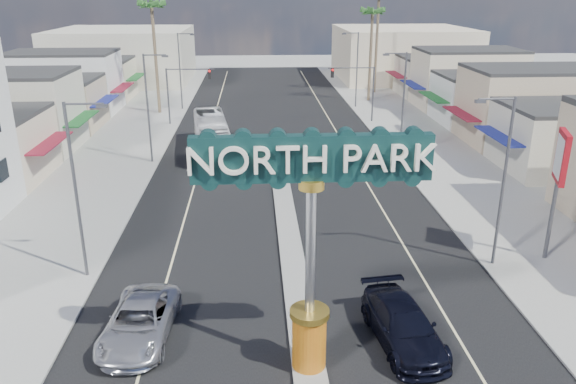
{
  "coord_description": "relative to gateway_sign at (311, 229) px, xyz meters",
  "views": [
    {
      "loc": [
        -1.91,
        -16.04,
        13.89
      ],
      "look_at": [
        -0.28,
        10.53,
        4.2
      ],
      "focal_mm": 35.0,
      "sensor_mm": 36.0,
      "label": 1
    }
  ],
  "objects": [
    {
      "name": "storefront_row_left",
      "position": [
        -24.0,
        41.02,
        -2.93
      ],
      "size": [
        12.0,
        42.0,
        6.0
      ],
      "primitive_type": "cube",
      "color": "beige",
      "rests_on": "ground"
    },
    {
      "name": "streetlight_r_near",
      "position": [
        10.43,
        8.02,
        -0.86
      ],
      "size": [
        2.03,
        0.22,
        9.0
      ],
      "color": "#47474C",
      "rests_on": "ground"
    },
    {
      "name": "palm_right_far",
      "position": [
        15.0,
        60.02,
        6.46
      ],
      "size": [
        2.6,
        2.6,
        14.1
      ],
      "color": "brown",
      "rests_on": "ground"
    },
    {
      "name": "streetlight_l_far",
      "position": [
        -10.43,
        50.02,
        -0.86
      ],
      "size": [
        2.03,
        0.22,
        9.0
      ],
      "color": "#47474C",
      "rests_on": "ground"
    },
    {
      "name": "median_island",
      "position": [
        0.0,
        12.02,
        -5.85
      ],
      "size": [
        1.3,
        30.0,
        0.16
      ],
      "primitive_type": "cube",
      "color": "gray",
      "rests_on": "ground"
    },
    {
      "name": "sidewalk_right",
      "position": [
        14.0,
        28.02,
        -5.87
      ],
      "size": [
        8.0,
        120.0,
        0.12
      ],
      "primitive_type": "cube",
      "color": "gray",
      "rests_on": "ground"
    },
    {
      "name": "road",
      "position": [
        0.0,
        28.02,
        -5.92
      ],
      "size": [
        20.0,
        120.0,
        0.01
      ],
      "primitive_type": "cube",
      "color": "black",
      "rests_on": "ground"
    },
    {
      "name": "city_bus",
      "position": [
        -5.77,
        30.98,
        -4.31
      ],
      "size": [
        4.09,
        11.87,
        3.24
      ],
      "primitive_type": "imported",
      "rotation": [
        0.0,
        0.0,
        0.12
      ],
      "color": "silver",
      "rests_on": "ground"
    },
    {
      "name": "storefront_row_right",
      "position": [
        24.0,
        41.02,
        -2.93
      ],
      "size": [
        12.0,
        42.0,
        6.0
      ],
      "primitive_type": "cube",
      "color": "#B7B29E",
      "rests_on": "ground"
    },
    {
      "name": "bank_pylon_sign",
      "position": [
        13.68,
        8.49,
        -0.51
      ],
      "size": [
        0.97,
        2.16,
        7.01
      ],
      "rotation": [
        0.0,
        0.0,
        -0.33
      ],
      "color": "#47474C",
      "rests_on": "sidewalk_right"
    },
    {
      "name": "car_parked_right",
      "position": [
        7.52,
        28.35,
        -5.09
      ],
      "size": [
        2.19,
        5.23,
        1.68
      ],
      "primitive_type": "imported",
      "rotation": [
        0.0,
        0.0,
        0.08
      ],
      "color": "silver",
      "rests_on": "ground"
    },
    {
      "name": "traffic_signal_right",
      "position": [
        9.18,
        42.02,
        -1.65
      ],
      "size": [
        5.09,
        0.45,
        6.0
      ],
      "color": "#47474C",
      "rests_on": "ground"
    },
    {
      "name": "streetlight_r_mid",
      "position": [
        10.43,
        28.02,
        -0.86
      ],
      "size": [
        2.03,
        0.22,
        9.0
      ],
      "color": "#47474C",
      "rests_on": "ground"
    },
    {
      "name": "backdrop_far_left",
      "position": [
        -22.0,
        73.02,
        -1.93
      ],
      "size": [
        20.0,
        20.0,
        8.0
      ],
      "primitive_type": "cube",
      "color": "#B7B29E",
      "rests_on": "ground"
    },
    {
      "name": "streetlight_r_far",
      "position": [
        10.43,
        50.02,
        -0.86
      ],
      "size": [
        2.03,
        0.22,
        9.0
      ],
      "color": "#47474C",
      "rests_on": "ground"
    },
    {
      "name": "backdrop_far_right",
      "position": [
        22.0,
        73.02,
        -1.93
      ],
      "size": [
        20.0,
        20.0,
        8.0
      ],
      "primitive_type": "cube",
      "color": "beige",
      "rests_on": "ground"
    },
    {
      "name": "gateway_sign",
      "position": [
        0.0,
        0.0,
        0.0
      ],
      "size": [
        8.2,
        1.5,
        9.15
      ],
      "color": "#CF540F",
      "rests_on": "median_island"
    },
    {
      "name": "suv_right",
      "position": [
        4.05,
        1.49,
        -5.1
      ],
      "size": [
        3.0,
        5.94,
        1.65
      ],
      "primitive_type": "imported",
      "rotation": [
        0.0,
        0.0,
        0.12
      ],
      "color": "black",
      "rests_on": "ground"
    },
    {
      "name": "streetlight_l_mid",
      "position": [
        -10.43,
        28.02,
        -0.86
      ],
      "size": [
        2.03,
        0.22,
        9.0
      ],
      "color": "#47474C",
      "rests_on": "ground"
    },
    {
      "name": "suv_left",
      "position": [
        -6.87,
        2.46,
        -5.14
      ],
      "size": [
        2.97,
        5.81,
        1.57
      ],
      "primitive_type": "imported",
      "rotation": [
        0.0,
        0.0,
        -0.06
      ],
      "color": "silver",
      "rests_on": "ground"
    },
    {
      "name": "palm_right_mid",
      "position": [
        13.0,
        54.02,
        4.67
      ],
      "size": [
        2.6,
        2.6,
        12.1
      ],
      "color": "brown",
      "rests_on": "ground"
    },
    {
      "name": "sidewalk_left",
      "position": [
        -14.0,
        28.02,
        -5.87
      ],
      "size": [
        8.0,
        120.0,
        0.12
      ],
      "primitive_type": "cube",
      "color": "gray",
      "rests_on": "ground"
    },
    {
      "name": "streetlight_l_near",
      "position": [
        -10.43,
        8.02,
        -0.86
      ],
      "size": [
        2.03,
        0.22,
        9.0
      ],
      "color": "#47474C",
      "rests_on": "ground"
    },
    {
      "name": "ground",
      "position": [
        0.0,
        28.02,
        -5.93
      ],
      "size": [
        160.0,
        160.0,
        0.0
      ],
      "primitive_type": "plane",
      "color": "gray",
      "rests_on": "ground"
    },
    {
      "name": "palm_left_far",
      "position": [
        -13.0,
        48.02,
        5.57
      ],
      "size": [
        2.6,
        2.6,
        13.1
      ],
      "color": "brown",
      "rests_on": "ground"
    },
    {
      "name": "traffic_signal_left",
      "position": [
        -9.18,
        42.02,
        -1.65
      ],
      "size": [
        5.09,
        0.45,
        6.0
      ],
      "color": "#47474C",
      "rests_on": "ground"
    }
  ]
}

